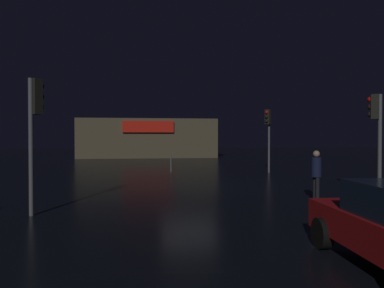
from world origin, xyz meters
TOP-DOWN VIEW (x-y plane):
  - ground_plane at (0.00, 0.00)m, footprint 120.00×120.00m
  - store_building at (-1.07, 27.16)m, footprint 14.85×9.76m
  - traffic_signal_main at (6.06, -4.73)m, footprint 0.43×0.41m
  - traffic_signal_opposite at (5.71, 5.34)m, footprint 0.42×0.42m
  - traffic_signal_cross_left at (-5.28, -5.84)m, footprint 0.42×0.43m
  - pedestrian at (3.66, -4.96)m, footprint 0.37×0.37m
  - bollard_kerb_b at (-0.20, 6.76)m, footprint 0.09×0.09m

SIDE VIEW (x-z plane):
  - ground_plane at x=0.00m, z-range 0.00..0.00m
  - bollard_kerb_b at x=-0.20m, z-range 0.00..1.06m
  - pedestrian at x=3.66m, z-range 0.15..1.90m
  - store_building at x=-1.07m, z-range 0.00..4.21m
  - traffic_signal_main at x=6.06m, z-range 0.82..4.56m
  - traffic_signal_cross_left at x=-5.28m, z-range 0.90..4.76m
  - traffic_signal_opposite at x=5.71m, z-range 0.91..4.84m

